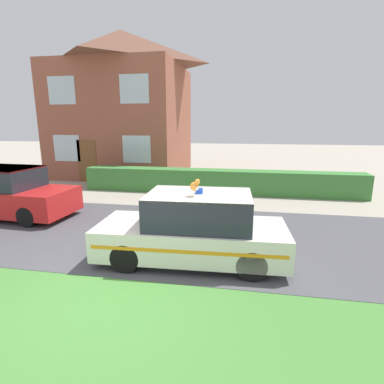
{
  "coord_description": "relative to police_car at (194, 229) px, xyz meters",
  "views": [
    {
      "loc": [
        2.22,
        -4.24,
        2.89
      ],
      "look_at": [
        0.81,
        3.63,
        1.05
      ],
      "focal_mm": 28.0,
      "sensor_mm": 36.0,
      "label": 1
    }
  ],
  "objects": [
    {
      "name": "garden_hedge",
      "position": [
        -0.05,
        6.52,
        -0.22
      ],
      "size": [
        11.63,
        0.87,
        0.99
      ],
      "primitive_type": "cube",
      "color": "#3D7F38",
      "rests_on": "ground"
    },
    {
      "name": "neighbour_car_far",
      "position": [
        -6.31,
        2.08,
        0.04
      ],
      "size": [
        4.1,
        1.89,
        1.55
      ],
      "rotation": [
        0.0,
        0.0,
        -0.05
      ],
      "color": "black",
      "rests_on": "road_strip"
    },
    {
      "name": "ground_plane",
      "position": [
        -1.21,
        -1.65,
        -0.71
      ],
      "size": [
        80.0,
        80.0,
        0.0
      ],
      "primitive_type": "plane",
      "color": "#A89E8E"
    },
    {
      "name": "lawn_verge",
      "position": [
        -1.21,
        -2.44,
        -0.71
      ],
      "size": [
        28.0,
        2.79,
        0.01
      ],
      "primitive_type": "cube",
      "color": "#478438",
      "rests_on": "ground"
    },
    {
      "name": "house_left",
      "position": [
        -5.98,
        10.93,
        3.29
      ],
      "size": [
        6.99,
        6.49,
        7.85
      ],
      "color": "#93513D",
      "rests_on": "ground"
    },
    {
      "name": "cat",
      "position": [
        0.06,
        -0.26,
        0.99
      ],
      "size": [
        0.25,
        0.29,
        0.26
      ],
      "rotation": [
        0.0,
        0.0,
        5.59
      ],
      "color": "orange",
      "rests_on": "police_car"
    },
    {
      "name": "police_car",
      "position": [
        0.0,
        0.0,
        0.0
      ],
      "size": [
        4.01,
        1.77,
        1.58
      ],
      "rotation": [
        0.0,
        0.0,
        3.19
      ],
      "color": "black",
      "rests_on": "road_strip"
    },
    {
      "name": "road_strip",
      "position": [
        -1.21,
        1.46,
        -0.71
      ],
      "size": [
        28.0,
        5.02,
        0.01
      ],
      "primitive_type": "cube",
      "color": "#4C4C51",
      "rests_on": "ground"
    }
  ]
}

